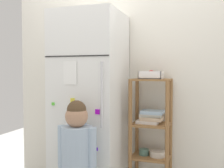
# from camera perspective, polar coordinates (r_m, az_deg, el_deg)

# --- Properties ---
(kitchen_wall_back) EXTENTS (2.54, 0.03, 2.29)m
(kitchen_wall_back) POSITION_cam_1_polar(r_m,az_deg,el_deg) (2.74, 3.25, 0.59)
(kitchen_wall_back) COLOR silver
(kitchen_wall_back) RESTS_ON ground
(refrigerator) EXTENTS (0.60, 0.64, 1.79)m
(refrigerator) POSITION_cam_1_polar(r_m,az_deg,el_deg) (2.54, -4.67, -5.24)
(refrigerator) COLOR white
(refrigerator) RESTS_ON ground
(child_standing) EXTENTS (0.33, 0.24, 1.02)m
(child_standing) POSITION_cam_1_polar(r_m,az_deg,el_deg) (2.17, -7.54, -14.12)
(child_standing) COLOR #3C5646
(child_standing) RESTS_ON ground
(pantry_shelf_unit) EXTENTS (0.37, 0.30, 1.18)m
(pantry_shelf_unit) POSITION_cam_1_polar(r_m,az_deg,el_deg) (2.56, 8.39, -9.72)
(pantry_shelf_unit) COLOR olive
(pantry_shelf_unit) RESTS_ON ground
(fruit_bin) EXTENTS (0.21, 0.20, 0.08)m
(fruit_bin) POSITION_cam_1_polar(r_m,az_deg,el_deg) (2.52, 8.41, 1.90)
(fruit_bin) COLOR white
(fruit_bin) RESTS_ON pantry_shelf_unit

